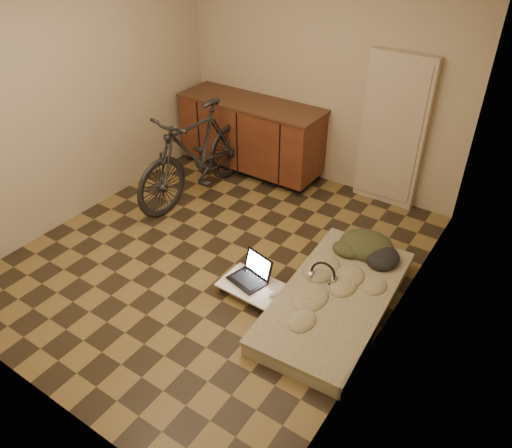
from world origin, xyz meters
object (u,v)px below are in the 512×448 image
Objects in this scene: futon at (335,300)px; laptop at (251,275)px; lap_desk at (253,287)px; bicycle at (196,149)px.

laptop is at bearing -168.45° from futon.
laptop is at bearing 138.09° from lap_desk.
laptop is (1.45, -1.01, -0.45)m from bicycle.
lap_desk is 0.11m from laptop.
laptop is (-0.07, 0.07, 0.06)m from lap_desk.
lap_desk is at bearing -31.56° from bicycle.
bicycle is at bearing 146.50° from lap_desk.
futon is at bearing -16.35° from bicycle.
bicycle is 1.93m from lap_desk.
laptop reaches higher than futon.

